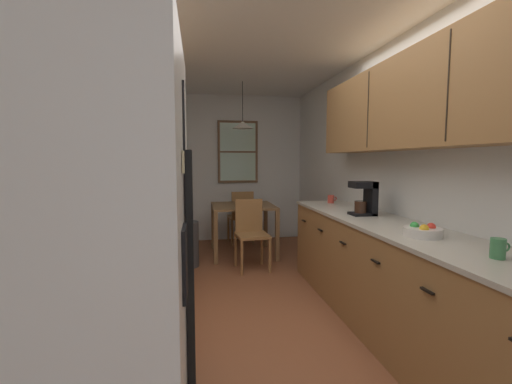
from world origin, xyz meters
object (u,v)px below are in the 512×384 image
stove_range (119,326)px  fruit_bowl (423,231)px  storage_canister (135,218)px  microwave_over_range (88,105)px  dining_chair_near (251,230)px  mug_by_coffeemaker (498,248)px  trash_bin (187,244)px  dining_table (243,212)px  refrigerator (81,304)px  dining_chair_far (241,215)px  mug_spare (331,199)px  coffee_maker (366,198)px

stove_range → fruit_bowl: 2.00m
stove_range → storage_canister: size_ratio=6.06×
microwave_over_range → fruit_bowl: microwave_over_range is taller
dining_chair_near → storage_canister: size_ratio=4.96×
mug_by_coffeemaker → trash_bin: bearing=119.2°
stove_range → trash_bin: stove_range is taller
dining_table → refrigerator: bearing=-105.7°
refrigerator → dining_chair_far: refrigerator is taller
refrigerator → mug_spare: size_ratio=16.09×
stove_range → coffee_maker: (2.00, 0.98, 0.59)m
dining_table → coffee_maker: coffee_maker is taller
dining_table → trash_bin: (-0.81, -0.44, -0.34)m
trash_bin → fruit_bowl: size_ratio=2.45×
microwave_over_range → mug_by_coffeemaker: microwave_over_range is taller
refrigerator → mug_spare: 3.31m
trash_bin → fruit_bowl: fruit_bowl is taller
dining_table → dining_chair_far: 0.67m
stove_range → fruit_bowl: (1.94, 0.07, 0.47)m
stove_range → mug_by_coffeemaker: bearing=-13.1°
dining_chair_far → trash_bin: (-0.87, -1.10, -0.20)m
dining_chair_near → refrigerator: bearing=-109.1°
trash_bin → mug_spare: size_ratio=5.28×
dining_chair_far → mug_by_coffeemaker: size_ratio=8.23×
dining_chair_near → fruit_bowl: 2.47m
dining_chair_far → trash_bin: dining_chair_far is taller
trash_bin → dining_chair_near: bearing=-14.3°
microwave_over_range → mug_spare: microwave_over_range is taller
dining_chair_near → storage_canister: bearing=-122.8°
dining_table → fruit_bowl: fruit_bowl is taller
mug_by_coffeemaker → storage_canister: bearing=151.7°
dining_chair_near → trash_bin: dining_chair_near is taller
storage_canister → dining_chair_far: bearing=69.1°
mug_by_coffeemaker → stove_range: bearing=166.9°
refrigerator → fruit_bowl: refrigerator is taller
refrigerator → mug_spare: bearing=53.2°
refrigerator → trash_bin: 3.39m
dining_chair_far → mug_by_coffeemaker: 4.24m
microwave_over_range → fruit_bowl: size_ratio=2.38×
dining_table → mug_by_coffeemaker: (0.89, -3.48, 0.31)m
refrigerator → dining_chair_far: 4.57m
dining_chair_far → mug_by_coffeemaker: (0.83, -4.14, 0.45)m
coffee_maker → mug_spare: coffee_maker is taller
dining_chair_far → refrigerator: bearing=-104.2°
coffee_maker → mug_spare: 0.93m
dining_chair_far → trash_bin: bearing=-128.4°
dining_table → trash_bin: bearing=-151.4°
storage_canister → fruit_bowl: 2.02m
refrigerator → storage_canister: (-0.06, 1.35, 0.08)m
refrigerator → fruit_bowl: bearing=23.3°
dining_table → mug_by_coffeemaker: bearing=-75.7°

